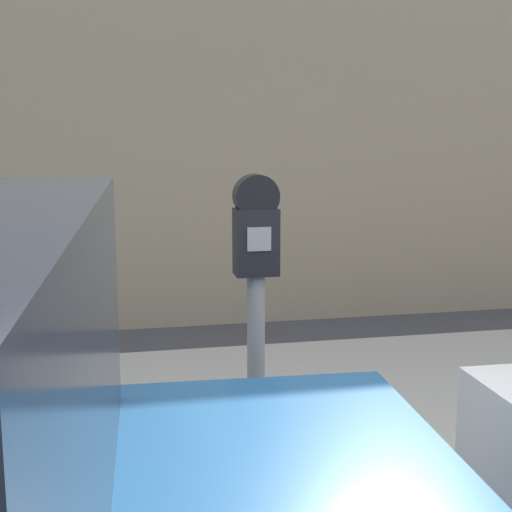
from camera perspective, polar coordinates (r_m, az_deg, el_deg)
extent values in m
cube|color=#BCB7AD|center=(4.57, -0.94, -13.09)|extent=(24.00, 2.80, 0.11)
cube|color=tan|center=(6.83, -5.27, 15.80)|extent=(24.00, 0.30, 5.09)
cylinder|color=gray|center=(3.29, 0.00, -11.03)|extent=(0.08, 0.08, 1.11)
cube|color=black|center=(3.11, 0.00, 1.13)|extent=(0.19, 0.13, 0.29)
cube|color=gray|center=(3.04, 0.26, 1.35)|extent=(0.10, 0.01, 0.10)
cylinder|color=black|center=(3.09, 0.00, 4.79)|extent=(0.19, 0.10, 0.19)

